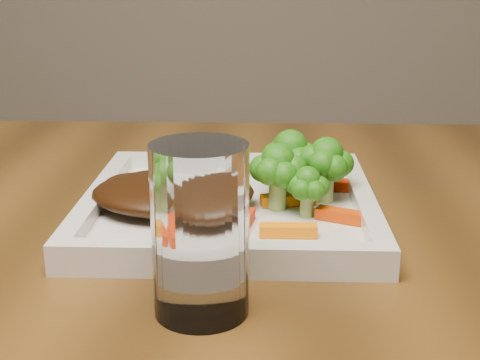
{
  "coord_description": "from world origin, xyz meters",
  "views": [
    {
      "loc": [
        0.43,
        -0.57,
        0.98
      ],
      "look_at": [
        0.41,
        0.03,
        0.79
      ],
      "focal_mm": 50.0,
      "sensor_mm": 36.0,
      "label": 1
    }
  ],
  "objects": [
    {
      "name": "carrot_0",
      "position": [
        0.45,
        -0.05,
        0.77
      ],
      "size": [
        0.05,
        0.01,
        0.01
      ],
      "primitive_type": "cube",
      "rotation": [
        0.0,
        0.0,
        0.01
      ],
      "color": "orange",
      "rests_on": "plate"
    },
    {
      "name": "carrot_1",
      "position": [
        0.51,
        -0.01,
        0.77
      ],
      "size": [
        0.05,
        0.03,
        0.01
      ],
      "primitive_type": "cube",
      "rotation": [
        0.0,
        0.0,
        -0.42
      ],
      "color": "#C93703",
      "rests_on": "plate"
    },
    {
      "name": "broccoli_0",
      "position": [
        0.46,
        0.06,
        0.8
      ],
      "size": [
        0.07,
        0.07,
        0.07
      ],
      "primitive_type": null,
      "rotation": [
        0.0,
        0.0,
        -0.16
      ],
      "color": "#2C6210",
      "rests_on": "plate"
    },
    {
      "name": "carrot_6",
      "position": [
        0.46,
        0.03,
        0.77
      ],
      "size": [
        0.05,
        0.02,
        0.01
      ],
      "primitive_type": "cube",
      "rotation": [
        0.0,
        0.0,
        0.19
      ],
      "color": "orange",
      "rests_on": "plate"
    },
    {
      "name": "steak",
      "position": [
        0.35,
        0.02,
        0.78
      ],
      "size": [
        0.16,
        0.12,
        0.03
      ],
      "primitive_type": "ellipsoid",
      "rotation": [
        0.0,
        0.0,
        0.04
      ],
      "color": "#321807",
      "rests_on": "plate"
    },
    {
      "name": "drinking_glass",
      "position": [
        0.39,
        -0.15,
        0.81
      ],
      "size": [
        0.08,
        0.08,
        0.12
      ],
      "primitive_type": "cylinder",
      "rotation": [
        0.0,
        0.0,
        -0.2
      ],
      "color": "white",
      "rests_on": "dining_table"
    },
    {
      "name": "broccoli_1",
      "position": [
        0.49,
        0.04,
        0.79
      ],
      "size": [
        0.06,
        0.06,
        0.06
      ],
      "primitive_type": null,
      "rotation": [
        0.0,
        0.0,
        -0.07
      ],
      "color": "#245B0F",
      "rests_on": "plate"
    },
    {
      "name": "carrot_3",
      "position": [
        0.5,
        0.08,
        0.77
      ],
      "size": [
        0.06,
        0.03,
        0.01
      ],
      "primitive_type": "cube",
      "rotation": [
        0.0,
        0.0,
        -0.18
      ],
      "color": "red",
      "rests_on": "plate"
    },
    {
      "name": "plate",
      "position": [
        0.4,
        0.03,
        0.76
      ],
      "size": [
        0.27,
        0.27,
        0.01
      ],
      "primitive_type": "cube",
      "color": "silver",
      "rests_on": "dining_table"
    },
    {
      "name": "broccoli_3",
      "position": [
        0.45,
        0.02,
        0.79
      ],
      "size": [
        0.08,
        0.08,
        0.06
      ],
      "primitive_type": null,
      "rotation": [
        0.0,
        0.0,
        -0.41
      ],
      "color": "#257112",
      "rests_on": "plate"
    },
    {
      "name": "broccoli_2",
      "position": [
        0.47,
        0.0,
        0.79
      ],
      "size": [
        0.05,
        0.05,
        0.06
      ],
      "primitive_type": null,
      "rotation": [
        0.0,
        0.0,
        0.08
      ],
      "color": "#336D12",
      "rests_on": "plate"
    },
    {
      "name": "carrot_2",
      "position": [
        0.41,
        -0.03,
        0.77
      ],
      "size": [
        0.03,
        0.06,
        0.01
      ],
      "primitive_type": "cube",
      "rotation": [
        0.0,
        0.0,
        1.39
      ],
      "color": "red",
      "rests_on": "plate"
    }
  ]
}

